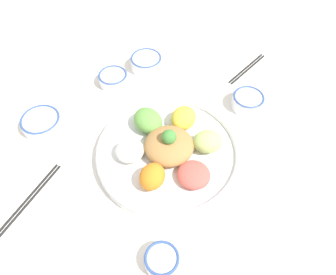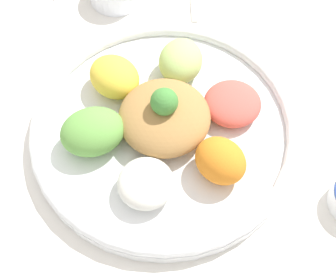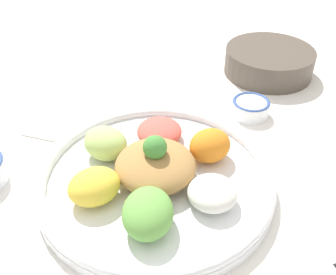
# 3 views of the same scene
# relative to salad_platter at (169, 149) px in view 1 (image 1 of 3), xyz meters

# --- Properties ---
(ground_plane) EXTENTS (2.40, 2.40, 0.00)m
(ground_plane) POSITION_rel_salad_platter_xyz_m (-0.03, 0.01, -0.03)
(ground_plane) COLOR white
(salad_platter) EXTENTS (0.41, 0.41, 0.11)m
(salad_platter) POSITION_rel_salad_platter_xyz_m (0.00, 0.00, 0.00)
(salad_platter) COLOR white
(salad_platter) RESTS_ON ground_plane
(sauce_bowl_red) EXTENTS (0.11, 0.11, 0.05)m
(sauce_bowl_red) POSITION_rel_salad_platter_xyz_m (0.06, 0.38, -0.00)
(sauce_bowl_red) COLOR white
(sauce_bowl_red) RESTS_ON ground_plane
(rice_bowl_blue) EXTENTS (0.12, 0.12, 0.04)m
(rice_bowl_blue) POSITION_rel_salad_platter_xyz_m (-0.33, 0.23, -0.01)
(rice_bowl_blue) COLOR white
(rice_bowl_blue) RESTS_ON ground_plane
(sauce_bowl_dark) EXTENTS (0.10, 0.10, 0.04)m
(sauce_bowl_dark) POSITION_rel_salad_platter_xyz_m (-0.07, 0.35, -0.01)
(sauce_bowl_dark) COLOR white
(sauce_bowl_dark) RESTS_ON ground_plane
(rice_bowl_plain) EXTENTS (0.10, 0.10, 0.05)m
(rice_bowl_plain) POSITION_rel_salad_platter_xyz_m (0.30, 0.09, -0.00)
(rice_bowl_plain) COLOR white
(rice_bowl_plain) RESTS_ON ground_plane
(sauce_bowl_far) EXTENTS (0.08, 0.08, 0.04)m
(sauce_bowl_far) POSITION_rel_salad_platter_xyz_m (-0.12, -0.28, -0.01)
(sauce_bowl_far) COLOR white
(sauce_bowl_far) RESTS_ON ground_plane
(chopsticks_pair_near) EXTENTS (0.19, 0.17, 0.01)m
(chopsticks_pair_near) POSITION_rel_salad_platter_xyz_m (-0.39, -0.01, -0.02)
(chopsticks_pair_near) COLOR black
(chopsticks_pair_near) RESTS_ON ground_plane
(chopsticks_pair_far) EXTENTS (0.19, 0.11, 0.01)m
(chopsticks_pair_far) POSITION_rel_salad_platter_xyz_m (0.39, 0.25, -0.02)
(chopsticks_pair_far) COLOR black
(chopsticks_pair_far) RESTS_ON ground_plane
(serving_spoon_main) EXTENTS (0.12, 0.04, 0.01)m
(serving_spoon_main) POSITION_rel_salad_platter_xyz_m (0.31, -0.06, -0.02)
(serving_spoon_main) COLOR beige
(serving_spoon_main) RESTS_ON ground_plane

